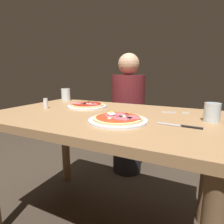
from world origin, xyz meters
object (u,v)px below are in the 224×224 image
Objects in this scene: water_glass_near at (212,114)px; water_glass_far at (66,95)px; fork at (173,112)px; diner_person at (128,118)px; pizza_across_left at (87,106)px; dining_table at (102,133)px; salt_shaker at (46,103)px; pizza_foreground at (118,119)px; knife at (182,126)px.

water_glass_far is at bearing 167.14° from water_glass_near.
fork is 0.13× the size of diner_person.
pizza_across_left is 0.56m from fork.
fork is (-0.19, 0.13, -0.04)m from water_glass_near.
pizza_across_left is at bearing 144.83° from dining_table.
salt_shaker reaches higher than fork.
diner_person is at bearing 100.29° from dining_table.
knife is (0.29, 0.05, -0.01)m from pizza_foreground.
fork is 0.78× the size of knife.
water_glass_far is at bearing 49.56° from diner_person.
pizza_across_left reaches higher than dining_table.
diner_person reaches higher than water_glass_near.
water_glass_near is (0.56, 0.07, 0.16)m from dining_table.
knife is 1.06m from diner_person.
water_glass_far reaches higher than pizza_across_left.
dining_table is 8.33× the size of fork.
salt_shaker reaches higher than dining_table.
water_glass_far is at bearing 157.48° from knife.
salt_shaker reaches higher than pizza_across_left.
dining_table is at bearing 100.29° from diner_person.
salt_shaker is at bearing -174.68° from water_glass_near.
water_glass_far is at bearing 172.73° from fork.
salt_shaker is (0.11, -0.34, -0.01)m from water_glass_far.
water_glass_far is 1.05m from knife.
pizza_across_left is at bearing 142.87° from pizza_foreground.
knife reaches higher than dining_table.
knife is at bearing 124.42° from diner_person.
water_glass_near is 0.59× the size of fork.
pizza_foreground is (0.16, -0.13, 0.13)m from dining_table.
pizza_foreground is 0.24× the size of diner_person.
diner_person reaches higher than water_glass_far.
dining_table is 0.59m from water_glass_near.
fork is at bearing 105.27° from knife.
water_glass_near is 0.88× the size of water_glass_far.
water_glass_near reaches higher than fork.
water_glass_far is 0.09× the size of diner_person.
pizza_foreground is 4.27× the size of salt_shaker.
water_glass_near is 0.08× the size of diner_person.
dining_table is 0.44m from fork.
pizza_foreground is 0.82m from water_glass_far.
pizza_across_left is 2.58× the size of water_glass_far.
water_glass_far is (-0.53, 0.32, 0.16)m from dining_table.
water_glass_far reaches higher than salt_shaker.
knife is at bearing -22.52° from water_glass_far.
pizza_across_left is at bearing 35.22° from salt_shaker.
diner_person is (-0.59, 0.86, -0.21)m from knife.
diner_person is at bearing 124.42° from knife.
pizza_across_left is 2.92× the size of water_glass_near.
dining_table is at bearing 169.38° from knife.
knife is at bearing -18.98° from pizza_across_left.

